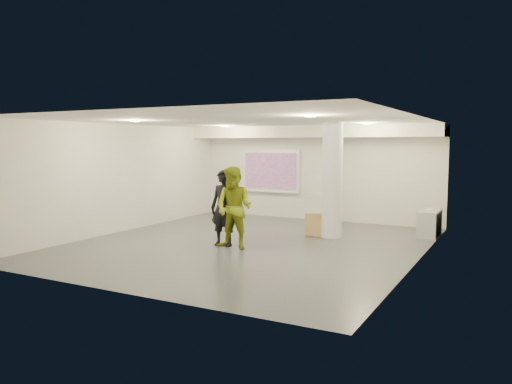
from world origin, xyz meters
The scene contains 19 objects.
floor centered at (0.00, 0.00, 0.00)m, with size 8.00×9.00×0.01m, color #3C3F44.
ceiling centered at (0.00, 0.00, 3.00)m, with size 8.00×9.00×0.01m, color silver.
wall_back centered at (0.00, 4.50, 1.50)m, with size 8.00×0.01×3.00m, color silver.
wall_front centered at (0.00, -4.50, 1.50)m, with size 8.00×0.01×3.00m, color silver.
wall_left centered at (-4.00, 0.00, 1.50)m, with size 0.01×9.00×3.00m, color silver.
wall_right centered at (4.00, 0.00, 1.50)m, with size 0.01×9.00×3.00m, color silver.
soffit_band centered at (0.00, 3.95, 2.82)m, with size 8.00×1.10×0.36m, color silver.
downlight_nw centered at (-2.20, 2.50, 2.98)m, with size 0.22×0.22×0.02m, color #FFD098.
downlight_ne centered at (2.20, 2.50, 2.98)m, with size 0.22×0.22×0.02m, color #FFD098.
downlight_sw centered at (-2.20, -1.50, 2.98)m, with size 0.22×0.22×0.02m, color #FFD098.
downlight_se centered at (2.20, -1.50, 2.98)m, with size 0.22×0.22×0.02m, color #FFD098.
column centered at (1.50, 1.80, 1.50)m, with size 0.52×0.52×3.00m, color silver.
projection_screen centered at (-1.60, 4.45, 1.53)m, with size 2.10×0.13×1.42m.
credenza centered at (3.72, 3.28, 0.34)m, with size 0.49×1.18×0.69m, color #9FA2A5.
papers_stack centered at (3.68, 3.38, 0.70)m, with size 0.21×0.27×0.02m, color white.
cardboard_back centered at (1.07, 1.75, 0.30)m, with size 0.56×0.05×0.61m, color #9C7C48.
cardboard_front centered at (1.16, 1.73, 0.25)m, with size 0.46×0.05×0.51m, color #9C7C48.
woman centered at (-0.44, -0.43, 0.91)m, with size 0.67×0.44×1.83m, color black.
man centered at (-0.03, -0.62, 0.96)m, with size 0.94×0.73×1.92m, color olive.
Camera 1 is at (5.83, -10.53, 2.44)m, focal length 35.00 mm.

